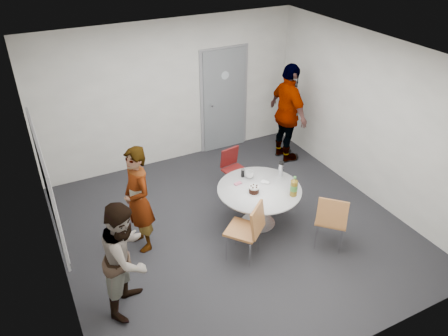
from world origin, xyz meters
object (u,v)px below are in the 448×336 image
door (224,100)px  person_main (138,200)px  table (261,193)px  whiteboard (47,183)px  chair_far (233,166)px  chair_near_left (249,227)px  chair_near_right (332,217)px  person_left (126,257)px  person_right (288,114)px

door → person_main: size_ratio=1.31×
door → table: door is taller
whiteboard → chair_far: size_ratio=2.44×
table → chair_near_left: table is taller
table → chair_near_left: 0.81m
chair_near_right → table: bearing=167.2°
chair_far → chair_near_right: bearing=93.8°
chair_near_left → chair_near_right: bearing=-55.9°
chair_near_left → chair_near_right: size_ratio=1.00×
person_main → person_left: person_main is taller
door → person_right: size_ratio=1.10×
door → whiteboard: (-3.56, -2.28, 0.42)m
table → chair_far: table is taller
chair_near_left → whiteboard: bearing=120.2°
door → person_left: (-2.93, -3.22, -0.26)m
person_main → chair_near_left: bearing=44.4°
chair_near_left → person_right: size_ratio=0.47×
door → person_main: (-2.47, -2.22, -0.22)m
chair_near_right → person_left: (-2.86, 0.28, 0.21)m
door → chair_far: door is taller
whiteboard → chair_near_right: 3.80m
door → chair_near_left: (-1.21, -3.16, -0.47)m
table → person_left: size_ratio=0.83×
person_main → door: bearing=123.2°
table → person_right: bearing=45.9°
table → person_main: size_ratio=0.79×
chair_far → person_left: person_left is taller
chair_near_right → person_main: bearing=-163.3°
person_main → person_right: (3.32, 1.22, 0.15)m
chair_near_right → person_right: bearing=114.7°
table → person_left: bearing=-163.7°
whiteboard → door: bearing=32.7°
table → person_right: size_ratio=0.66×
chair_far → person_left: bearing=26.1°
chair_near_right → person_right: 2.70m
chair_near_right → person_left: size_ratio=0.60×
whiteboard → table: bearing=-5.5°
chair_near_right → chair_far: bearing=149.1°
whiteboard → table: (2.89, -0.28, -0.87)m
whiteboard → table: 3.03m
person_left → chair_far: bearing=-15.8°
person_right → chair_near_left: bearing=138.1°
person_main → person_left: size_ratio=1.06×
chair_far → person_left: (-2.35, -1.74, 0.30)m
person_left → chair_near_right: bearing=-57.9°
table → person_right: person_right is taller
door → whiteboard: 4.25m
chair_far → person_left: size_ratio=0.51×
door → chair_far: (-0.58, -1.48, -0.56)m
whiteboard → person_main: bearing=3.4°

